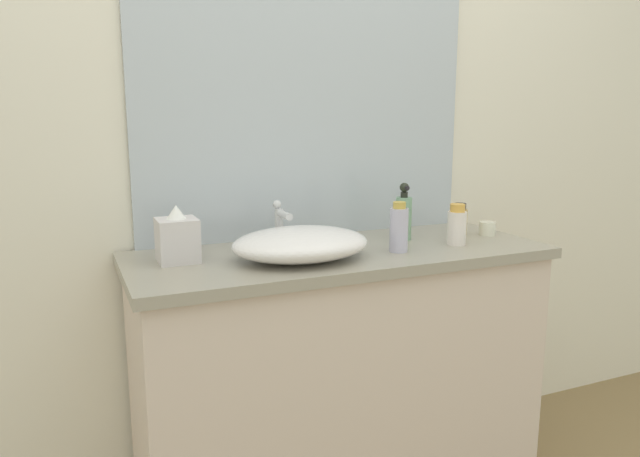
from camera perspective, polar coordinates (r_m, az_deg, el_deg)
The scene contains 11 objects.
bathroom_wall_rear at distance 2.09m, azimuth -3.84°, elevation 11.23°, with size 6.00×0.06×2.60m, color silver.
vanity_counter at distance 2.04m, azimuth 1.91°, elevation -13.89°, with size 1.34×0.52×0.86m.
wall_mirror_panel at distance 2.10m, azimuth -1.10°, elevation 15.59°, with size 1.20×0.01×1.19m, color #B2BCC6.
sink_basin at distance 1.77m, azimuth -1.85°, elevation -1.47°, with size 0.42×0.32×0.10m, color white.
faucet at distance 1.92m, azimuth -3.80°, elevation 0.74°, with size 0.03×0.13×0.15m.
soap_dispenser at distance 2.06m, azimuth 7.99°, elevation 1.22°, with size 0.05×0.05×0.20m.
lotion_bottle at distance 2.18m, azimuth 13.18°, elevation 0.77°, with size 0.05×0.05×0.12m.
perfume_bottle at distance 1.88m, azimuth 7.54°, elevation 0.01°, with size 0.06×0.06×0.16m.
spray_can at distance 2.02m, azimuth 12.94°, elevation 0.26°, with size 0.06×0.06×0.14m.
tissue_box at distance 1.79m, azimuth -13.47°, elevation -0.85°, with size 0.12×0.12×0.17m.
candle_jar at distance 2.21m, azimuth 15.68°, elevation 0.01°, with size 0.06×0.06×0.05m, color silver.
Camera 1 is at (-0.71, -1.24, 1.29)m, focal length 33.50 mm.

